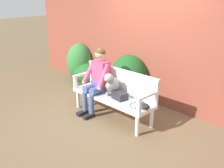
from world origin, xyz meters
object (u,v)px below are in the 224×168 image
Objects in this scene: person_seated at (98,79)px; baseball_glove at (144,106)px; garden_bench at (112,99)px; dog_on_bench at (112,84)px; tennis_racket at (139,105)px; sports_bag at (120,96)px.

person_seated is 5.96× the size of baseball_glove.
garden_bench is 3.67× the size of dog_on_bench.
person_seated is at bearing -175.03° from dog_on_bench.
tennis_racket is 0.44m from sports_bag.
garden_bench is 1.36× the size of person_seated.
garden_bench is 3.09× the size of tennis_racket.
garden_bench is at bearing -170.83° from baseball_glove.
baseball_glove is at bearing 0.46° from sports_bag.
sports_bag is at bearing 1.64° from person_seated.
person_seated reaches higher than dog_on_bench.
tennis_racket reaches higher than garden_bench.
person_seated is 1.06m from tennis_racket.
sports_bag reaches higher than tennis_racket.
sports_bag is (-0.58, -0.00, 0.03)m from baseball_glove.
baseball_glove is 0.79× the size of sports_bag.
garden_bench is at bearing -177.43° from tennis_racket.
garden_bench is at bearing 2.52° from person_seated.
tennis_racket is at bearing 2.55° from person_seated.
tennis_racket is at bearing 2.57° from garden_bench.
baseball_glove is 0.58m from sports_bag.
garden_bench is 0.65m from tennis_racket.
sports_bag is (0.23, -0.01, -0.17)m from dog_on_bench.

